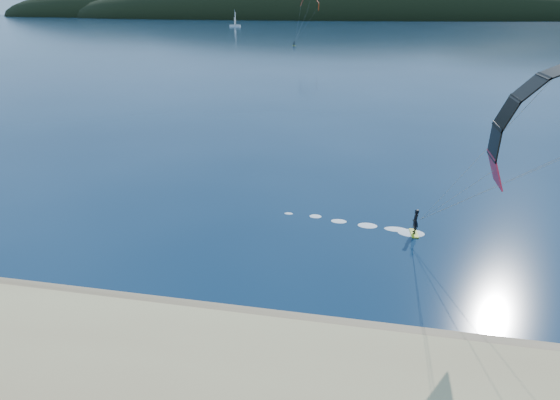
# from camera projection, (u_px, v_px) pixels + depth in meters

# --- Properties ---
(ground) EXTENTS (1800.00, 1800.00, 0.00)m
(ground) POSITION_uv_depth(u_px,v_px,m) (200.00, 378.00, 21.96)
(ground) COLOR #071F3A
(ground) RESTS_ON ground
(wet_sand) EXTENTS (220.00, 2.50, 0.10)m
(wet_sand) POSITION_uv_depth(u_px,v_px,m) (229.00, 319.00, 26.03)
(wet_sand) COLOR olive
(wet_sand) RESTS_ON ground
(headland) EXTENTS (1200.00, 310.00, 140.00)m
(headland) POSITION_uv_depth(u_px,v_px,m) (378.00, 18.00, 698.73)
(headland) COLOR black
(headland) RESTS_ON ground
(kitesurfer_far) EXTENTS (12.00, 6.86, 18.42)m
(kitesurfer_far) POSITION_uv_depth(u_px,v_px,m) (309.00, 7.00, 194.84)
(kitesurfer_far) COLOR #B4C917
(kitesurfer_far) RESTS_ON ground
(sailboat) EXTENTS (9.52, 6.03, 13.37)m
(sailboat) POSITION_uv_depth(u_px,v_px,m) (235.00, 25.00, 401.75)
(sailboat) COLOR white
(sailboat) RESTS_ON ground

